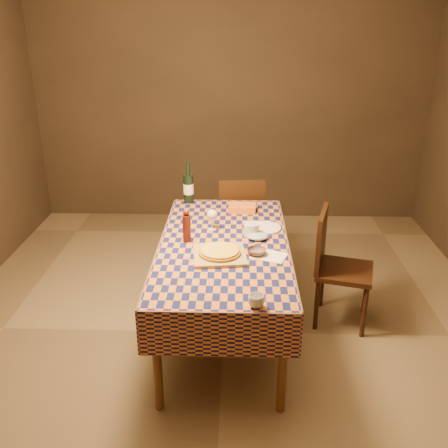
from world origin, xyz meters
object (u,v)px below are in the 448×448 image
Objects in this scene: white_plate at (265,228)px; chair_right at (335,261)px; cutting_board at (220,255)px; bowl at (257,252)px; dining_table at (224,253)px; pizza at (220,252)px; chair_far at (241,218)px; wine_bottle at (188,188)px.

white_plate is 0.27× the size of chair_right.
bowl reaches higher than cutting_board.
chair_right is (0.86, 0.22, -0.17)m from dining_table.
dining_table is 5.20× the size of cutting_board.
white_plate is (0.31, 0.28, 0.08)m from dining_table.
pizza is at bearing -95.83° from dining_table.
dining_table is at bearing 84.17° from cutting_board.
dining_table is at bearing -165.64° from chair_right.
cutting_board is 2.67× the size of bowl.
bowl is 0.79m from chair_right.
white_plate is (0.08, 0.45, -0.01)m from bowl.
bowl reaches higher than dining_table.
bowl is at bearing 8.43° from pizza.
pizza is 0.37× the size of chair_far.
wine_bottle is at bearing 138.01° from white_plate.
dining_table is at bearing -96.55° from chair_far.
pizza is (-0.02, -0.22, 0.11)m from dining_table.
chair_far is at bearing 102.22° from white_plate.
cutting_board is at bearing -73.69° from wine_bottle.
pizza is at bearing -171.57° from bowl.
cutting_board reaches higher than dining_table.
bowl is (0.25, 0.04, -0.02)m from pizza.
dining_table is 0.94m from wine_bottle.
chair_right is (0.55, -0.06, -0.25)m from white_plate.
white_plate is at bearing -41.99° from wine_bottle.
pizza is at bearing -153.70° from chair_right.
pizza is 1.02m from chair_right.
wine_bottle is 1.41m from chair_right.
chair_right is (0.88, 0.44, -0.26)m from cutting_board.
pizza is (-0.00, -0.00, 0.02)m from cutting_board.
bowl is at bearing 8.43° from cutting_board.
cutting_board reaches higher than white_plate.
cutting_board is 1.00× the size of wine_bottle.
cutting_board is 1.36m from chair_far.
chair_right is at bearing 26.30° from pizza.
chair_far reaches higher than bowl.
wine_bottle reaches higher than white_plate.
white_plate is 0.27× the size of chair_far.
dining_table is at bearing -138.12° from white_plate.
wine_bottle is (-0.57, 1.03, 0.11)m from bowl.
chair_right is at bearing -27.95° from wine_bottle.
cutting_board is at bearing -123.84° from white_plate.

